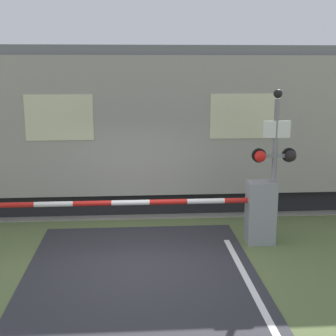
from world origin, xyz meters
name	(u,v)px	position (x,y,z in m)	size (l,w,h in m)	color
ground_plane	(140,262)	(0.00, 0.00, 0.00)	(80.00, 80.00, 0.00)	#5B6B3D
track_bed	(139,201)	(0.00, 4.21, 0.02)	(36.00, 3.20, 0.13)	gray
train	(230,124)	(2.57, 4.21, 2.18)	(16.15, 3.05, 4.26)	black
crossing_barrier	(235,211)	(2.04, 0.85, 0.74)	(6.78, 0.44, 1.37)	gray
signal_post	(275,158)	(2.85, 0.82, 1.89)	(0.95, 0.26, 3.31)	gray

